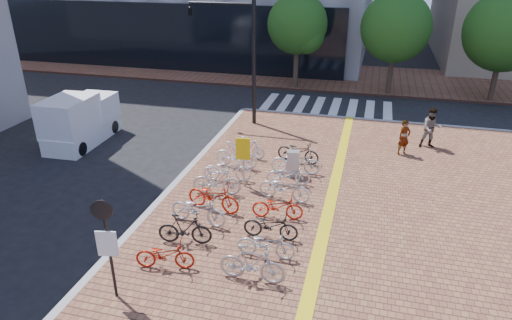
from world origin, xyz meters
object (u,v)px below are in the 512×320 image
(bike_2, at_px, (198,209))
(bike_6, at_px, (236,155))
(bike_12, at_px, (284,187))
(bike_9, at_px, (266,244))
(traffic_light_pole, at_px, (224,34))
(utility_box, at_px, (293,163))
(bike_0, at_px, (165,255))
(notice_sign, at_px, (107,238))
(bike_15, at_px, (298,151))
(bike_11, at_px, (278,206))
(bike_10, at_px, (271,225))
(bike_8, at_px, (252,264))
(pedestrian_a, at_px, (404,138))
(bike_5, at_px, (227,169))
(bike_14, at_px, (296,162))
(box_truck, at_px, (80,121))
(bike_13, at_px, (288,174))
(bike_1, at_px, (185,229))
(bike_3, at_px, (213,196))
(bike_4, at_px, (217,181))
(pedestrian_b, at_px, (431,128))
(yellow_sign, at_px, (243,153))

(bike_2, bearing_deg, bike_6, 8.01)
(bike_12, bearing_deg, bike_9, -170.95)
(traffic_light_pole, bearing_deg, utility_box, -50.70)
(bike_0, height_order, bike_2, bike_2)
(notice_sign, bearing_deg, bike_12, 62.51)
(bike_0, relative_size, bike_15, 0.91)
(bike_0, bearing_deg, utility_box, -31.45)
(bike_11, bearing_deg, traffic_light_pole, 22.33)
(bike_10, bearing_deg, bike_11, 0.90)
(bike_8, relative_size, bike_10, 1.07)
(utility_box, bearing_deg, bike_6, 175.77)
(pedestrian_a, bearing_deg, bike_5, -179.54)
(bike_14, height_order, bike_15, bike_14)
(pedestrian_a, height_order, traffic_light_pole, traffic_light_pole)
(bike_0, xyz_separation_m, box_truck, (-7.98, 7.94, 0.52))
(bike_5, height_order, bike_13, bike_5)
(bike_0, bearing_deg, bike_1, -15.05)
(bike_11, bearing_deg, notice_sign, 140.91)
(bike_3, relative_size, bike_13, 1.19)
(traffic_light_pole, bearing_deg, bike_4, -74.47)
(pedestrian_b, bearing_deg, bike_5, -153.79)
(bike_3, bearing_deg, yellow_sign, -4.64)
(bike_12, xyz_separation_m, bike_15, (-0.09, 3.37, -0.02))
(bike_14, bearing_deg, pedestrian_b, -58.34)
(traffic_light_pole, bearing_deg, bike_0, -79.82)
(bike_11, distance_m, traffic_light_pole, 10.85)
(pedestrian_a, distance_m, yellow_sign, 7.58)
(bike_14, xyz_separation_m, notice_sign, (-3.20, -8.35, 1.29))
(bike_8, bearing_deg, bike_6, 20.68)
(bike_5, xyz_separation_m, box_truck, (-7.99, 2.33, 0.47))
(bike_14, bearing_deg, bike_6, 84.55)
(bike_6, bearing_deg, bike_2, -176.50)
(bike_1, height_order, bike_3, bike_3)
(bike_0, relative_size, bike_1, 1.00)
(bike_14, relative_size, bike_15, 1.09)
(bike_2, xyz_separation_m, bike_3, (0.19, 0.96, -0.00))
(bike_4, xyz_separation_m, bike_12, (2.48, 0.21, -0.04))
(pedestrian_b, bearing_deg, bike_14, -150.86)
(bike_6, height_order, pedestrian_b, pedestrian_b)
(notice_sign, bearing_deg, pedestrian_b, 55.67)
(bike_1, xyz_separation_m, bike_6, (-0.10, 5.61, 0.05))
(utility_box, relative_size, box_truck, 0.26)
(bike_12, distance_m, pedestrian_b, 8.48)
(bike_1, bearing_deg, bike_10, -78.30)
(bike_3, height_order, notice_sign, notice_sign)
(notice_sign, bearing_deg, yellow_sign, 77.64)
(bike_11, relative_size, box_truck, 0.41)
(bike_2, bearing_deg, bike_12, -39.84)
(yellow_sign, distance_m, notice_sign, 6.94)
(bike_13, bearing_deg, bike_11, 171.47)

